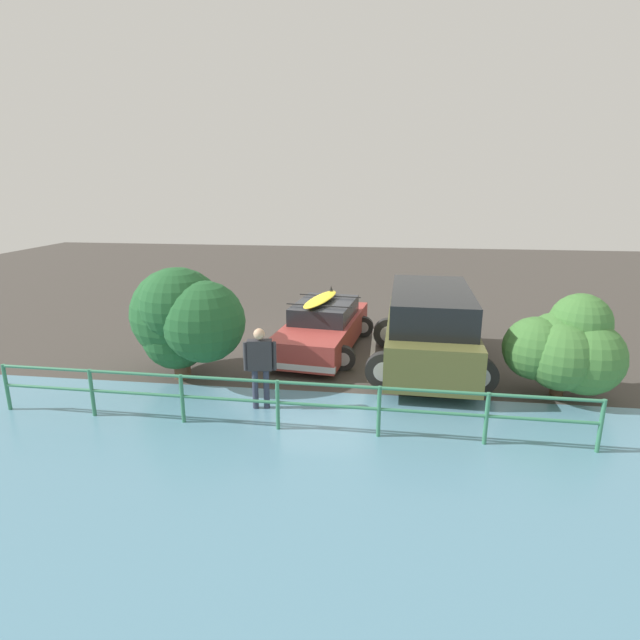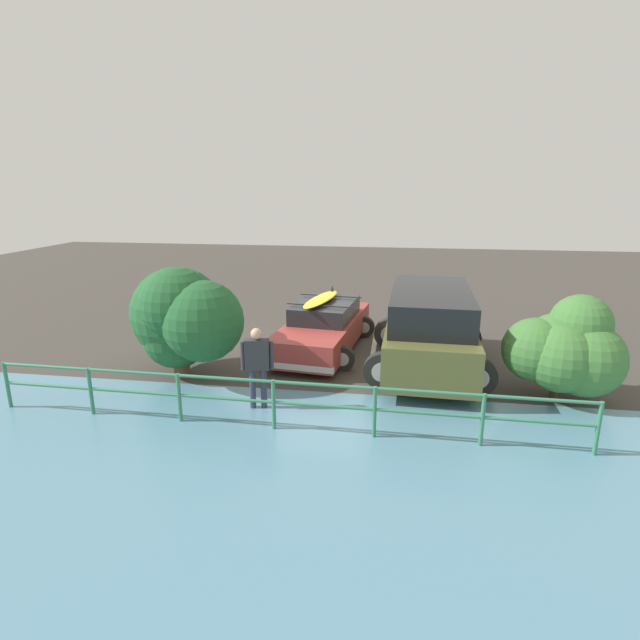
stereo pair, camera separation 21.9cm
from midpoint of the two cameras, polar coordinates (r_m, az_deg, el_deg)
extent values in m
cube|color=#423D38|center=(13.25, 0.26, -3.11)|extent=(44.00, 44.00, 0.02)
cube|color=silver|center=(12.97, 6.59, -3.58)|extent=(0.12, 4.15, 0.00)
cube|color=#9E3833|center=(12.93, 0.88, -1.33)|extent=(2.12, 4.55, 0.64)
cube|color=#23262B|center=(12.95, 1.09, 1.15)|extent=(1.66, 2.26, 0.43)
cube|color=silver|center=(11.03, -1.95, -5.39)|extent=(1.64, 0.30, 0.14)
cube|color=silver|center=(14.99, 2.96, 0.21)|extent=(1.64, 0.30, 0.14)
cylinder|color=black|center=(11.55, 3.12, -4.39)|extent=(0.58, 0.18, 0.58)
cylinder|color=#B7B7BC|center=(11.55, 3.12, -4.39)|extent=(0.32, 0.19, 0.32)
cylinder|color=black|center=(11.98, -4.58, -3.67)|extent=(0.58, 0.18, 0.58)
cylinder|color=#B7B7BC|center=(11.98, -4.58, -3.67)|extent=(0.32, 0.19, 0.32)
cylinder|color=black|center=(14.09, 5.51, -0.79)|extent=(0.58, 0.18, 0.58)
cylinder|color=#B7B7BC|center=(14.09, 5.51, -0.79)|extent=(0.32, 0.19, 0.32)
cylinder|color=black|center=(14.45, -0.91, -0.31)|extent=(0.58, 0.18, 0.58)
cylinder|color=#B7B7BC|center=(14.45, -0.91, -0.31)|extent=(0.32, 0.19, 0.32)
cylinder|color=black|center=(12.34, 0.43, 1.66)|extent=(1.68, 0.23, 0.03)
cylinder|color=black|center=(13.44, 1.71, 2.77)|extent=(1.68, 0.23, 0.03)
ellipsoid|color=yellow|center=(12.78, 0.61, 2.41)|extent=(0.89, 2.23, 0.09)
cone|color=black|center=(13.56, 1.86, 3.65)|extent=(0.10, 0.10, 0.14)
cube|color=brown|center=(11.82, 12.81, -2.12)|extent=(2.06, 4.66, 0.93)
cube|color=black|center=(11.60, 13.05, 1.70)|extent=(1.87, 3.64, 0.69)
cylinder|color=black|center=(14.10, 12.55, 1.14)|extent=(0.71, 0.21, 0.70)
cylinder|color=black|center=(10.71, 18.14, -6.20)|extent=(0.78, 0.22, 0.78)
cylinder|color=#B7B7BC|center=(10.71, 18.14, -6.20)|extent=(0.43, 0.23, 0.43)
cylinder|color=black|center=(10.61, 7.68, -5.74)|extent=(0.78, 0.22, 0.78)
cylinder|color=#B7B7BC|center=(10.61, 7.68, -5.74)|extent=(0.43, 0.23, 0.43)
cylinder|color=black|center=(13.30, 16.72, -1.91)|extent=(0.78, 0.22, 0.78)
cylinder|color=#B7B7BC|center=(13.30, 16.72, -1.91)|extent=(0.43, 0.23, 0.43)
cylinder|color=black|center=(13.22, 8.36, -1.51)|extent=(0.78, 0.22, 0.78)
cylinder|color=#B7B7BC|center=(13.22, 8.36, -1.51)|extent=(0.43, 0.23, 0.43)
cylinder|color=#33384C|center=(9.68, -5.79, -7.79)|extent=(0.11, 0.11, 0.78)
cylinder|color=#33384C|center=(9.69, -7.06, -7.78)|extent=(0.11, 0.11, 0.78)
cube|color=#333338|center=(9.44, -6.55, -3.95)|extent=(0.48, 0.26, 0.59)
sphere|color=#D6A884|center=(9.31, -6.63, -1.56)|extent=(0.21, 0.21, 0.21)
cylinder|color=#333338|center=(9.43, -4.91, -4.09)|extent=(0.08, 0.08, 0.56)
cylinder|color=#333338|center=(9.47, -8.17, -4.09)|extent=(0.08, 0.08, 0.56)
cylinder|color=#387F5B|center=(9.19, 29.80, -10.72)|extent=(0.07, 0.07, 0.92)
cylinder|color=#387F5B|center=(8.73, 18.77, -10.78)|extent=(0.07, 0.07, 0.92)
cylinder|color=#387F5B|center=(8.60, 6.99, -10.40)|extent=(0.07, 0.07, 0.92)
cylinder|color=#387F5B|center=(8.84, -4.60, -9.62)|extent=(0.07, 0.07, 0.92)
cylinder|color=#387F5B|center=(9.40, -15.14, -8.56)|extent=(0.07, 0.07, 0.92)
cylinder|color=#387F5B|center=(10.23, -24.18, -7.42)|extent=(0.07, 0.07, 0.92)
cylinder|color=#387F5B|center=(11.27, -31.67, -6.33)|extent=(0.07, 0.07, 0.92)
cylinder|color=#387F5B|center=(8.67, -4.66, -7.04)|extent=(10.52, 0.25, 0.06)
cylinder|color=#387F5B|center=(8.82, -4.61, -9.35)|extent=(10.52, 0.25, 0.06)
cylinder|color=brown|center=(11.57, -14.99, -5.03)|extent=(0.36, 0.36, 0.52)
sphere|color=#235B2D|center=(11.48, -15.56, -1.60)|extent=(1.50, 1.50, 1.50)
sphere|color=#235B2D|center=(10.71, -12.66, -0.13)|extent=(1.73, 1.73, 1.73)
sphere|color=#235B2D|center=(11.00, -15.48, 1.75)|extent=(1.59, 1.59, 1.59)
sphere|color=#235B2D|center=(11.54, -15.40, 0.76)|extent=(2.07, 2.07, 2.07)
cylinder|color=brown|center=(11.27, 26.03, -6.34)|extent=(0.26, 0.26, 0.63)
sphere|color=#427A38|center=(11.02, 28.11, -0.48)|extent=(1.19, 1.19, 1.19)
sphere|color=#427A38|center=(11.00, 28.60, -3.98)|extent=(1.47, 1.47, 1.47)
sphere|color=#427A38|center=(11.00, 25.93, -2.76)|extent=(1.34, 1.34, 1.34)
sphere|color=#427A38|center=(10.77, 23.86, -3.11)|extent=(1.26, 1.26, 1.26)
sphere|color=#427A38|center=(10.76, 26.33, -3.87)|extent=(1.36, 1.36, 1.36)
sphere|color=#427A38|center=(10.91, 27.85, -2.38)|extent=(1.02, 1.02, 1.02)
camera|label=1|loc=(0.11, -89.49, 0.14)|focal=28.00mm
camera|label=2|loc=(0.11, 90.51, -0.14)|focal=28.00mm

